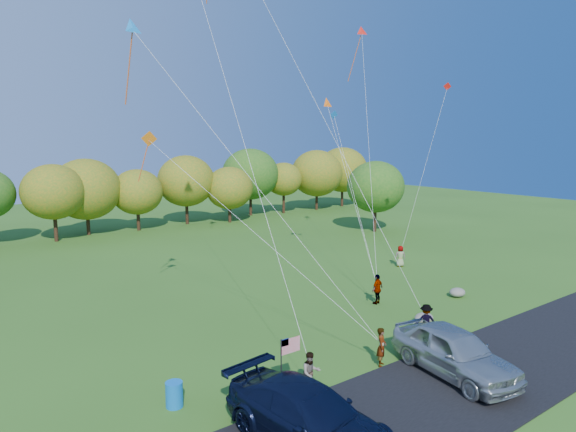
# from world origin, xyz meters

# --- Properties ---
(ground) EXTENTS (140.00, 140.00, 0.00)m
(ground) POSITION_xyz_m (0.00, 0.00, 0.00)
(ground) COLOR #315F1B
(ground) RESTS_ON ground
(asphalt_lane) EXTENTS (44.00, 6.00, 0.06)m
(asphalt_lane) POSITION_xyz_m (0.00, -4.00, 0.03)
(asphalt_lane) COLOR black
(asphalt_lane) RESTS_ON ground
(treeline) EXTENTS (74.70, 27.77, 8.57)m
(treeline) POSITION_xyz_m (-1.23, 36.09, 4.74)
(treeline) COLOR #3D2616
(treeline) RESTS_ON ground
(minivan_navy) EXTENTS (3.37, 6.62, 1.84)m
(minivan_navy) POSITION_xyz_m (-5.81, -3.42, 0.98)
(minivan_navy) COLOR black
(minivan_navy) RESTS_ON asphalt_lane
(minivan_silver) EXTENTS (3.24, 6.12, 1.99)m
(minivan_silver) POSITION_xyz_m (2.07, -3.27, 1.05)
(minivan_silver) COLOR #A5ADB0
(minivan_silver) RESTS_ON asphalt_lane
(flyer_a) EXTENTS (0.74, 0.71, 1.70)m
(flyer_a) POSITION_xyz_m (0.38, -0.80, 0.85)
(flyer_a) COLOR #4C4C59
(flyer_a) RESTS_ON ground
(flyer_b) EXTENTS (0.94, 0.82, 1.63)m
(flyer_b) POSITION_xyz_m (-3.57, -0.80, 0.81)
(flyer_b) COLOR #4C4C59
(flyer_b) RESTS_ON ground
(flyer_c) EXTENTS (1.22, 1.20, 1.69)m
(flyer_c) POSITION_xyz_m (4.51, 0.07, 0.84)
(flyer_c) COLOR #4C4C59
(flyer_c) RESTS_ON ground
(flyer_d) EXTENTS (1.13, 0.67, 1.81)m
(flyer_d) POSITION_xyz_m (6.45, 5.14, 0.90)
(flyer_d) COLOR #4C4C59
(flyer_d) RESTS_ON ground
(flyer_e) EXTENTS (0.94, 0.84, 1.62)m
(flyer_e) POSITION_xyz_m (14.51, 10.32, 0.81)
(flyer_e) COLOR #4C4C59
(flyer_e) RESTS_ON ground
(trash_barrel) EXTENTS (0.63, 0.63, 0.95)m
(trash_barrel) POSITION_xyz_m (-8.24, 1.38, 0.47)
(trash_barrel) COLOR blue
(trash_barrel) RESTS_ON ground
(flag_assembly) EXTENTS (0.91, 0.59, 2.45)m
(flag_assembly) POSITION_xyz_m (-4.65, -0.70, 1.83)
(flag_assembly) COLOR black
(flag_assembly) RESTS_ON ground
(boulder_near) EXTENTS (1.12, 0.88, 0.56)m
(boulder_near) POSITION_xyz_m (6.04, 1.38, 0.28)
(boulder_near) COLOR gray
(boulder_near) RESTS_ON ground
(boulder_far) EXTENTS (1.07, 0.89, 0.56)m
(boulder_far) POSITION_xyz_m (11.44, 3.08, 0.28)
(boulder_far) COLOR gray
(boulder_far) RESTS_ON ground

